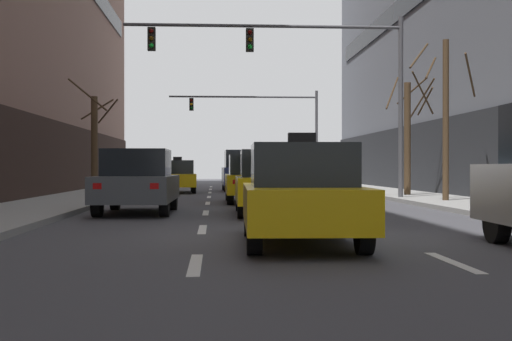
# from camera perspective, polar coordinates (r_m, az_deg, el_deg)

# --- Properties ---
(ground_plane) EXTENTS (120.00, 120.00, 0.00)m
(ground_plane) POSITION_cam_1_polar(r_m,az_deg,el_deg) (12.01, 3.47, -5.69)
(ground_plane) COLOR #424247
(lane_stripe_l1_s3) EXTENTS (0.16, 2.00, 0.01)m
(lane_stripe_l1_s3) POSITION_cam_1_polar(r_m,az_deg,el_deg) (8.95, -5.03, -7.72)
(lane_stripe_l1_s3) COLOR silver
(lane_stripe_l1_s3) RESTS_ON ground
(lane_stripe_l1_s4) EXTENTS (0.16, 2.00, 0.01)m
(lane_stripe_l1_s4) POSITION_cam_1_polar(r_m,az_deg,el_deg) (13.92, -4.44, -4.85)
(lane_stripe_l1_s4) COLOR silver
(lane_stripe_l1_s4) RESTS_ON ground
(lane_stripe_l1_s5) EXTENTS (0.16, 2.00, 0.01)m
(lane_stripe_l1_s5) POSITION_cam_1_polar(r_m,az_deg,el_deg) (18.91, -4.17, -3.50)
(lane_stripe_l1_s5) COLOR silver
(lane_stripe_l1_s5) RESTS_ON ground
(lane_stripe_l1_s6) EXTENTS (0.16, 2.00, 0.01)m
(lane_stripe_l1_s6) POSITION_cam_1_polar(r_m,az_deg,el_deg) (23.90, -4.01, -2.71)
(lane_stripe_l1_s6) COLOR silver
(lane_stripe_l1_s6) RESTS_ON ground
(lane_stripe_l1_s7) EXTENTS (0.16, 2.00, 0.01)m
(lane_stripe_l1_s7) POSITION_cam_1_polar(r_m,az_deg,el_deg) (28.89, -3.90, -2.19)
(lane_stripe_l1_s7) COLOR silver
(lane_stripe_l1_s7) RESTS_ON ground
(lane_stripe_l1_s8) EXTENTS (0.16, 2.00, 0.01)m
(lane_stripe_l1_s8) POSITION_cam_1_polar(r_m,az_deg,el_deg) (33.89, -3.83, -1.82)
(lane_stripe_l1_s8) COLOR silver
(lane_stripe_l1_s8) RESTS_ON ground
(lane_stripe_l1_s9) EXTENTS (0.16, 2.00, 0.01)m
(lane_stripe_l1_s9) POSITION_cam_1_polar(r_m,az_deg,el_deg) (38.88, -3.77, -1.55)
(lane_stripe_l1_s9) COLOR silver
(lane_stripe_l1_s9) RESTS_ON ground
(lane_stripe_l1_s10) EXTENTS (0.16, 2.00, 0.01)m
(lane_stripe_l1_s10) POSITION_cam_1_polar(r_m,az_deg,el_deg) (43.88, -3.73, -1.34)
(lane_stripe_l1_s10) COLOR silver
(lane_stripe_l1_s10) RESTS_ON ground
(lane_stripe_l2_s3) EXTENTS (0.16, 2.00, 0.01)m
(lane_stripe_l2_s3) POSITION_cam_1_polar(r_m,az_deg,el_deg) (9.48, 15.94, -7.28)
(lane_stripe_l2_s3) COLOR silver
(lane_stripe_l2_s3) RESTS_ON ground
(lane_stripe_l2_s4) EXTENTS (0.16, 2.00, 0.01)m
(lane_stripe_l2_s4) POSITION_cam_1_polar(r_m,az_deg,el_deg) (14.26, 9.25, -4.73)
(lane_stripe_l2_s4) COLOR silver
(lane_stripe_l2_s4) RESTS_ON ground
(lane_stripe_l2_s5) EXTENTS (0.16, 2.00, 0.01)m
(lane_stripe_l2_s5) POSITION_cam_1_polar(r_m,az_deg,el_deg) (19.16, 5.97, -3.45)
(lane_stripe_l2_s5) COLOR silver
(lane_stripe_l2_s5) RESTS_ON ground
(lane_stripe_l2_s6) EXTENTS (0.16, 2.00, 0.01)m
(lane_stripe_l2_s6) POSITION_cam_1_polar(r_m,az_deg,el_deg) (24.10, 4.03, -2.68)
(lane_stripe_l2_s6) COLOR silver
(lane_stripe_l2_s6) RESTS_ON ground
(lane_stripe_l2_s7) EXTENTS (0.16, 2.00, 0.01)m
(lane_stripe_l2_s7) POSITION_cam_1_polar(r_m,az_deg,el_deg) (29.06, 2.76, -2.17)
(lane_stripe_l2_s7) COLOR silver
(lane_stripe_l2_s7) RESTS_ON ground
(lane_stripe_l2_s8) EXTENTS (0.16, 2.00, 0.01)m
(lane_stripe_l2_s8) POSITION_cam_1_polar(r_m,az_deg,el_deg) (34.03, 1.85, -1.82)
(lane_stripe_l2_s8) COLOR silver
(lane_stripe_l2_s8) RESTS_ON ground
(lane_stripe_l2_s9) EXTENTS (0.16, 2.00, 0.01)m
(lane_stripe_l2_s9) POSITION_cam_1_polar(r_m,az_deg,el_deg) (39.01, 1.18, -1.55)
(lane_stripe_l2_s9) COLOR silver
(lane_stripe_l2_s9) RESTS_ON ground
(lane_stripe_l2_s10) EXTENTS (0.16, 2.00, 0.01)m
(lane_stripe_l2_s10) POSITION_cam_1_polar(r_m,az_deg,el_deg) (43.99, 0.66, -1.34)
(lane_stripe_l2_s10) COLOR silver
(lane_stripe_l2_s10) RESTS_ON ground
(car_driving_0) EXTENTS (1.92, 4.43, 2.13)m
(car_driving_0) POSITION_cam_1_polar(r_m,az_deg,el_deg) (36.10, -1.30, -0.02)
(car_driving_0) COLOR black
(car_driving_0) RESTS_ON ground
(taxi_driving_1) EXTENTS (1.96, 4.28, 1.75)m
(taxi_driving_1) POSITION_cam_1_polar(r_m,az_deg,el_deg) (33.88, -6.49, -0.52)
(taxi_driving_1) COLOR black
(taxi_driving_1) RESTS_ON ground
(taxi_driving_2) EXTENTS (1.93, 4.36, 1.79)m
(taxi_driving_2) POSITION_cam_1_polar(r_m,az_deg,el_deg) (11.11, 3.73, -2.05)
(taxi_driving_2) COLOR black
(taxi_driving_2) RESTS_ON ground
(car_driving_3) EXTENTS (1.99, 4.63, 1.73)m
(car_driving_3) POSITION_cam_1_polar(r_m,az_deg,el_deg) (18.89, -9.73, -0.93)
(car_driving_3) COLOR black
(car_driving_3) RESTS_ON ground
(taxi_driving_4) EXTENTS (1.96, 4.54, 1.88)m
(taxi_driving_4) POSITION_cam_1_polar(r_m,az_deg,el_deg) (18.12, 1.34, -1.03)
(taxi_driving_4) COLOR black
(taxi_driving_4) RESTS_ON ground
(taxi_driving_5) EXTENTS (1.88, 4.49, 1.87)m
(taxi_driving_5) POSITION_cam_1_polar(r_m,az_deg,el_deg) (24.31, -0.28, -0.70)
(taxi_driving_5) COLOR black
(taxi_driving_5) RESTS_ON ground
(traffic_signal_0) EXTENTS (10.29, 0.35, 6.69)m
(traffic_signal_0) POSITION_cam_1_polar(r_m,az_deg,el_deg) (25.72, 4.10, 8.70)
(traffic_signal_0) COLOR #4C4C51
(traffic_signal_0) RESTS_ON sidewalk_right
(traffic_signal_1) EXTENTS (10.05, 0.34, 6.30)m
(traffic_signal_1) POSITION_cam_1_polar(r_m,az_deg,el_deg) (46.78, 1.19, 4.37)
(traffic_signal_1) COLOR #4C4C51
(traffic_signal_1) RESTS_ON sidewalk_right
(street_tree_1) EXTENTS (2.00, 2.08, 4.85)m
(street_tree_1) POSITION_cam_1_polar(r_m,az_deg,el_deg) (28.49, 12.46, 3.03)
(street_tree_1) COLOR #4C3823
(street_tree_1) RESTS_ON sidewalk_right
(street_tree_2) EXTENTS (1.90, 1.91, 4.61)m
(street_tree_2) POSITION_cam_1_polar(r_m,az_deg,el_deg) (28.65, -13.18, 2.30)
(street_tree_2) COLOR #4C3823
(street_tree_2) RESTS_ON sidewalk_left
(street_tree_3) EXTENTS (2.45, 2.44, 5.49)m
(street_tree_3) POSITION_cam_1_polar(r_m,az_deg,el_deg) (24.08, 15.35, 4.49)
(street_tree_3) COLOR #4C3823
(street_tree_3) RESTS_ON sidewalk_right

